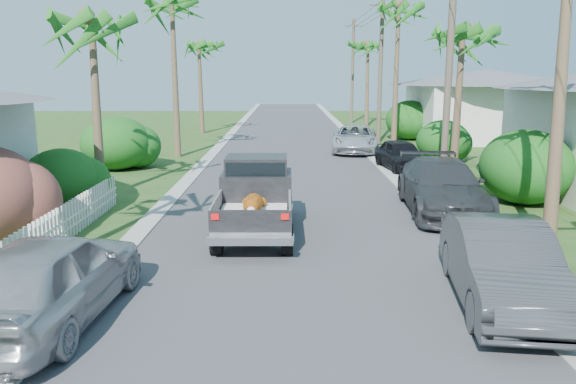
{
  "coord_description": "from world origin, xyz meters",
  "views": [
    {
      "loc": [
        -0.23,
        -7.55,
        4.29
      ],
      "look_at": [
        -0.19,
        6.21,
        1.4
      ],
      "focal_mm": 35.0,
      "sensor_mm": 36.0,
      "label": 1
    }
  ],
  "objects_px": {
    "utility_pole_c": "(380,69)",
    "utility_pole_d": "(353,71)",
    "utility_pole_b": "(449,65)",
    "parked_car_rm": "(442,187)",
    "palm_l_b": "(90,18)",
    "pickup_truck": "(256,195)",
    "parked_car_rd": "(355,139)",
    "palm_r_c": "(399,6)",
    "parked_car_rf": "(401,155)",
    "palm_r_d": "(368,44)",
    "parked_car_rn": "(502,265)",
    "palm_l_c": "(172,1)",
    "house_right_far": "(486,108)",
    "parked_car_ln": "(50,278)",
    "palm_l_d": "(199,44)",
    "palm_r_b": "(462,31)"
  },
  "relations": [
    {
      "from": "utility_pole_c",
      "to": "utility_pole_d",
      "type": "xyz_separation_m",
      "value": [
        0.0,
        15.0,
        0.0
      ]
    },
    {
      "from": "utility_pole_b",
      "to": "parked_car_rm",
      "type": "bearing_deg",
      "value": -105.81
    },
    {
      "from": "palm_l_b",
      "to": "utility_pole_c",
      "type": "bearing_deg",
      "value": 52.22
    },
    {
      "from": "pickup_truck",
      "to": "palm_l_b",
      "type": "relative_size",
      "value": 0.69
    },
    {
      "from": "parked_car_rd",
      "to": "palm_r_c",
      "type": "height_order",
      "value": "palm_r_c"
    },
    {
      "from": "parked_car_rf",
      "to": "palm_r_d",
      "type": "bearing_deg",
      "value": 78.33
    },
    {
      "from": "parked_car_rn",
      "to": "utility_pole_c",
      "type": "height_order",
      "value": "utility_pole_c"
    },
    {
      "from": "palm_l_c",
      "to": "palm_r_c",
      "type": "bearing_deg",
      "value": 18.15
    },
    {
      "from": "palm_r_d",
      "to": "house_right_far",
      "type": "relative_size",
      "value": 0.89
    },
    {
      "from": "utility_pole_c",
      "to": "palm_l_b",
      "type": "bearing_deg",
      "value": -127.78
    },
    {
      "from": "palm_l_b",
      "to": "utility_pole_c",
      "type": "distance_m",
      "value": 20.3
    },
    {
      "from": "parked_car_ln",
      "to": "palm_r_d",
      "type": "distance_m",
      "value": 40.26
    },
    {
      "from": "pickup_truck",
      "to": "parked_car_ln",
      "type": "relative_size",
      "value": 1.06
    },
    {
      "from": "utility_pole_c",
      "to": "palm_l_d",
      "type": "bearing_deg",
      "value": 153.62
    },
    {
      "from": "parked_car_rm",
      "to": "palm_l_d",
      "type": "xyz_separation_m",
      "value": [
        -11.17,
        24.29,
        5.63
      ]
    },
    {
      "from": "utility_pole_b",
      "to": "utility_pole_d",
      "type": "height_order",
      "value": "same"
    },
    {
      "from": "pickup_truck",
      "to": "utility_pole_c",
      "type": "xyz_separation_m",
      "value": [
        6.67,
        20.33,
        3.59
      ]
    },
    {
      "from": "utility_pole_d",
      "to": "parked_car_rm",
      "type": "bearing_deg",
      "value": -91.6
    },
    {
      "from": "parked_car_rd",
      "to": "utility_pole_d",
      "type": "bearing_deg",
      "value": 90.59
    },
    {
      "from": "parked_car_rd",
      "to": "palm_r_d",
      "type": "relative_size",
      "value": 0.67
    },
    {
      "from": "utility_pole_c",
      "to": "palm_r_d",
      "type": "bearing_deg",
      "value": 85.71
    },
    {
      "from": "palm_r_b",
      "to": "utility_pole_b",
      "type": "bearing_deg",
      "value": -116.57
    },
    {
      "from": "pickup_truck",
      "to": "utility_pole_b",
      "type": "bearing_deg",
      "value": 38.63
    },
    {
      "from": "parked_car_ln",
      "to": "palm_r_d",
      "type": "xyz_separation_m",
      "value": [
        10.84,
        38.32,
        5.91
      ]
    },
    {
      "from": "parked_car_rd",
      "to": "pickup_truck",
      "type": "bearing_deg",
      "value": -99.6
    },
    {
      "from": "parked_car_rm",
      "to": "palm_l_d",
      "type": "relative_size",
      "value": 0.73
    },
    {
      "from": "house_right_far",
      "to": "utility_pole_d",
      "type": "xyz_separation_m",
      "value": [
        -7.4,
        13.0,
        2.48
      ]
    },
    {
      "from": "parked_car_rf",
      "to": "palm_l_d",
      "type": "xyz_separation_m",
      "value": [
        -11.5,
        16.19,
        5.76
      ]
    },
    {
      "from": "palm_l_b",
      "to": "utility_pole_b",
      "type": "height_order",
      "value": "utility_pole_b"
    },
    {
      "from": "palm_r_c",
      "to": "utility_pole_c",
      "type": "bearing_deg",
      "value": 106.7
    },
    {
      "from": "palm_l_d",
      "to": "utility_pole_b",
      "type": "bearing_deg",
      "value": -60.05
    },
    {
      "from": "parked_car_rf",
      "to": "palm_r_c",
      "type": "bearing_deg",
      "value": 73.86
    },
    {
      "from": "palm_r_d",
      "to": "utility_pole_d",
      "type": "relative_size",
      "value": 0.89
    },
    {
      "from": "parked_car_rn",
      "to": "utility_pole_b",
      "type": "bearing_deg",
      "value": 87.57
    },
    {
      "from": "utility_pole_d",
      "to": "palm_r_c",
      "type": "bearing_deg",
      "value": -87.98
    },
    {
      "from": "parked_car_rn",
      "to": "utility_pole_b",
      "type": "xyz_separation_m",
      "value": [
        1.77,
        10.52,
        3.82
      ]
    },
    {
      "from": "parked_car_rn",
      "to": "utility_pole_c",
      "type": "xyz_separation_m",
      "value": [
        1.77,
        25.52,
        3.82
      ]
    },
    {
      "from": "palm_r_b",
      "to": "palm_r_c",
      "type": "xyz_separation_m",
      "value": [
        -0.4,
        11.0,
        2.16
      ]
    },
    {
      "from": "house_right_far",
      "to": "parked_car_rn",
      "type": "bearing_deg",
      "value": -108.44
    },
    {
      "from": "palm_l_c",
      "to": "palm_l_d",
      "type": "relative_size",
      "value": 1.19
    },
    {
      "from": "parked_car_rn",
      "to": "utility_pole_b",
      "type": "relative_size",
      "value": 0.52
    },
    {
      "from": "palm_r_c",
      "to": "utility_pole_d",
      "type": "height_order",
      "value": "palm_r_c"
    },
    {
      "from": "palm_r_d",
      "to": "utility_pole_b",
      "type": "height_order",
      "value": "utility_pole_b"
    },
    {
      "from": "palm_r_d",
      "to": "utility_pole_b",
      "type": "xyz_separation_m",
      "value": [
        -0.9,
        -27.0,
        -2.14
      ]
    },
    {
      "from": "parked_car_rn",
      "to": "house_right_far",
      "type": "xyz_separation_m",
      "value": [
        9.17,
        27.52,
        1.34
      ]
    },
    {
      "from": "parked_car_rm",
      "to": "palm_r_c",
      "type": "height_order",
      "value": "palm_r_c"
    },
    {
      "from": "pickup_truck",
      "to": "palm_l_b",
      "type": "bearing_deg",
      "value": 142.97
    },
    {
      "from": "parked_car_rf",
      "to": "palm_r_b",
      "type": "distance_m",
      "value": 6.18
    },
    {
      "from": "utility_pole_c",
      "to": "palm_r_c",
      "type": "bearing_deg",
      "value": -73.3
    },
    {
      "from": "parked_car_rn",
      "to": "palm_r_c",
      "type": "xyz_separation_m",
      "value": [
        2.37,
        23.52,
        7.33
      ]
    }
  ]
}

